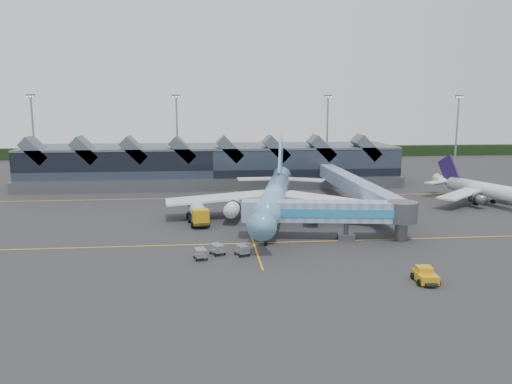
{
  "coord_description": "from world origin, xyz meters",
  "views": [
    {
      "loc": [
        -6.5,
        -76.72,
        19.52
      ],
      "look_at": [
        1.72,
        5.74,
        5.0
      ],
      "focal_mm": 35.0,
      "sensor_mm": 36.0,
      "label": 1
    }
  ],
  "objects": [
    {
      "name": "pushback_tug",
      "position": [
        17.56,
        -25.8,
        0.75
      ],
      "size": [
        2.64,
        3.92,
        1.67
      ],
      "rotation": [
        0.0,
        0.0,
        -0.08
      ],
      "color": "#C78E12",
      "rests_on": "ground"
    },
    {
      "name": "tree_line_far",
      "position": [
        0.0,
        110.0,
        2.0
      ],
      "size": [
        260.0,
        4.0,
        4.0
      ],
      "primitive_type": "cube",
      "color": "black",
      "rests_on": "ground"
    },
    {
      "name": "terminal",
      "position": [
        -5.07,
        47.35,
        4.88
      ],
      "size": [
        90.0,
        22.25,
        12.52
      ],
      "color": "black",
      "rests_on": "ground"
    },
    {
      "name": "taxi_stripes",
      "position": [
        0.0,
        10.0,
        0.01
      ],
      "size": [
        120.0,
        60.0,
        0.01
      ],
      "color": "orange",
      "rests_on": "ground"
    },
    {
      "name": "ground",
      "position": [
        0.0,
        0.0,
        0.0
      ],
      "size": [
        260.0,
        260.0,
        0.0
      ],
      "primitive_type": "plane",
      "color": "#2A292C",
      "rests_on": "ground"
    },
    {
      "name": "light_masts",
      "position": [
        21.0,
        62.8,
        12.49
      ],
      "size": [
        132.4,
        42.56,
        22.45
      ],
      "color": "gray",
      "rests_on": "ground"
    },
    {
      "name": "regional_jet",
      "position": [
        48.35,
        15.66,
        2.97
      ],
      "size": [
        23.87,
        26.73,
        9.37
      ],
      "rotation": [
        0.0,
        0.0,
        0.31
      ],
      "color": "white",
      "rests_on": "ground"
    },
    {
      "name": "jet_bridge",
      "position": [
        12.62,
        -7.23,
        4.03
      ],
      "size": [
        25.47,
        7.15,
        5.81
      ],
      "rotation": [
        0.0,
        0.0,
        -0.15
      ],
      "color": "#708DBB",
      "rests_on": "ground"
    },
    {
      "name": "main_airliner",
      "position": [
        5.06,
        6.91,
        4.19
      ],
      "size": [
        37.81,
        44.13,
        14.27
      ],
      "rotation": [
        0.0,
        0.0,
        -0.21
      ],
      "color": "#5F94C1",
      "rests_on": "ground"
    },
    {
      "name": "fuel_truck",
      "position": [
        -8.18,
        5.42,
        1.93
      ],
      "size": [
        4.07,
        10.37,
        3.44
      ],
      "rotation": [
        0.0,
        0.0,
        0.15
      ],
      "color": "black",
      "rests_on": "ground"
    },
    {
      "name": "baggage_carts",
      "position": [
        -4.94,
        -13.94,
        0.79
      ],
      "size": [
        7.24,
        4.16,
        1.4
      ],
      "rotation": [
        0.0,
        0.0,
        0.38
      ],
      "color": "gray",
      "rests_on": "ground"
    }
  ]
}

